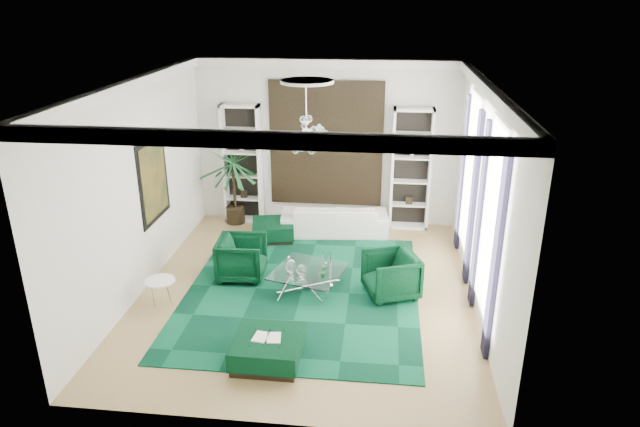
# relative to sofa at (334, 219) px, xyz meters

# --- Properties ---
(floor) EXTENTS (6.00, 7.00, 0.02)m
(floor) POSITION_rel_sofa_xyz_m (-0.27, -2.75, -0.36)
(floor) COLOR tan
(floor) RESTS_ON ground
(ceiling) EXTENTS (6.00, 7.00, 0.02)m
(ceiling) POSITION_rel_sofa_xyz_m (-0.27, -2.75, 3.46)
(ceiling) COLOR white
(ceiling) RESTS_ON ground
(wall_back) EXTENTS (6.00, 0.02, 3.80)m
(wall_back) POSITION_rel_sofa_xyz_m (-0.27, 0.76, 1.55)
(wall_back) COLOR silver
(wall_back) RESTS_ON ground
(wall_front) EXTENTS (6.00, 0.02, 3.80)m
(wall_front) POSITION_rel_sofa_xyz_m (-0.27, -6.26, 1.55)
(wall_front) COLOR silver
(wall_front) RESTS_ON ground
(wall_left) EXTENTS (0.02, 7.00, 3.80)m
(wall_left) POSITION_rel_sofa_xyz_m (-3.28, -2.75, 1.55)
(wall_left) COLOR silver
(wall_left) RESTS_ON ground
(wall_right) EXTENTS (0.02, 7.00, 3.80)m
(wall_right) POSITION_rel_sofa_xyz_m (2.74, -2.75, 1.55)
(wall_right) COLOR silver
(wall_right) RESTS_ON ground
(crown_molding) EXTENTS (6.00, 7.00, 0.18)m
(crown_molding) POSITION_rel_sofa_xyz_m (-0.27, -2.75, 3.35)
(crown_molding) COLOR white
(crown_molding) RESTS_ON ceiling
(ceiling_medallion) EXTENTS (0.90, 0.90, 0.05)m
(ceiling_medallion) POSITION_rel_sofa_xyz_m (-0.27, -2.45, 3.42)
(ceiling_medallion) COLOR white
(ceiling_medallion) RESTS_ON ceiling
(tapestry) EXTENTS (2.50, 0.06, 2.80)m
(tapestry) POSITION_rel_sofa_xyz_m (-0.27, 0.71, 1.55)
(tapestry) COLOR black
(tapestry) RESTS_ON wall_back
(shelving_left) EXTENTS (0.90, 0.38, 2.80)m
(shelving_left) POSITION_rel_sofa_xyz_m (-2.22, 0.56, 1.05)
(shelving_left) COLOR white
(shelving_left) RESTS_ON floor
(shelving_right) EXTENTS (0.90, 0.38, 2.80)m
(shelving_right) POSITION_rel_sofa_xyz_m (1.68, 0.56, 1.05)
(shelving_right) COLOR white
(shelving_right) RESTS_ON floor
(painting) EXTENTS (0.04, 1.30, 1.60)m
(painting) POSITION_rel_sofa_xyz_m (-3.24, -2.15, 1.50)
(painting) COLOR black
(painting) RESTS_ON wall_left
(window_near) EXTENTS (0.03, 1.10, 2.90)m
(window_near) POSITION_rel_sofa_xyz_m (2.72, -3.65, 1.55)
(window_near) COLOR white
(window_near) RESTS_ON wall_right
(curtain_near_a) EXTENTS (0.07, 0.30, 3.25)m
(curtain_near_a) POSITION_rel_sofa_xyz_m (2.69, -4.43, 1.30)
(curtain_near_a) COLOR black
(curtain_near_a) RESTS_ON floor
(curtain_near_b) EXTENTS (0.07, 0.30, 3.25)m
(curtain_near_b) POSITION_rel_sofa_xyz_m (2.69, -2.87, 1.30)
(curtain_near_b) COLOR black
(curtain_near_b) RESTS_ON floor
(window_far) EXTENTS (0.03, 1.10, 2.90)m
(window_far) POSITION_rel_sofa_xyz_m (2.72, -1.25, 1.55)
(window_far) COLOR white
(window_far) RESTS_ON wall_right
(curtain_far_a) EXTENTS (0.07, 0.30, 3.25)m
(curtain_far_a) POSITION_rel_sofa_xyz_m (2.69, -2.03, 1.30)
(curtain_far_a) COLOR black
(curtain_far_a) RESTS_ON floor
(curtain_far_b) EXTENTS (0.07, 0.30, 3.25)m
(curtain_far_b) POSITION_rel_sofa_xyz_m (2.69, -0.47, 1.30)
(curtain_far_b) COLOR black
(curtain_far_b) RESTS_ON floor
(rug) EXTENTS (4.20, 5.00, 0.02)m
(rug) POSITION_rel_sofa_xyz_m (-0.34, -2.80, -0.34)
(rug) COLOR #032F1D
(rug) RESTS_ON floor
(sofa) EXTENTS (2.48, 1.17, 0.70)m
(sofa) POSITION_rel_sofa_xyz_m (0.00, 0.00, 0.00)
(sofa) COLOR silver
(sofa) RESTS_ON floor
(armchair_left) EXTENTS (0.94, 0.91, 0.81)m
(armchair_left) POSITION_rel_sofa_xyz_m (-1.57, -2.35, 0.06)
(armchair_left) COLOR black
(armchair_left) RESTS_ON floor
(armchair_right) EXTENTS (1.14, 1.13, 0.81)m
(armchair_right) POSITION_rel_sofa_xyz_m (1.26, -2.74, 0.06)
(armchair_right) COLOR black
(armchair_right) RESTS_ON floor
(coffee_table) EXTENTS (1.47, 1.47, 0.41)m
(coffee_table) POSITION_rel_sofa_xyz_m (-0.23, -2.74, -0.14)
(coffee_table) COLOR white
(coffee_table) RESTS_ON floor
(ottoman_side) EXTENTS (1.06, 1.06, 0.40)m
(ottoman_side) POSITION_rel_sofa_xyz_m (-1.33, -0.48, -0.15)
(ottoman_side) COLOR black
(ottoman_side) RESTS_ON floor
(ottoman_front) EXTENTS (1.01, 1.01, 0.40)m
(ottoman_front) POSITION_rel_sofa_xyz_m (-0.56, -4.95, -0.15)
(ottoman_front) COLOR black
(ottoman_front) RESTS_ON floor
(book) EXTENTS (0.42, 0.28, 0.03)m
(book) POSITION_rel_sofa_xyz_m (-0.56, -4.95, 0.07)
(book) COLOR white
(book) RESTS_ON ottoman_front
(side_table) EXTENTS (0.64, 0.64, 0.50)m
(side_table) POSITION_rel_sofa_xyz_m (-2.71, -3.59, -0.10)
(side_table) COLOR white
(side_table) RESTS_ON floor
(palm) EXTENTS (1.96, 1.96, 2.40)m
(palm) POSITION_rel_sofa_xyz_m (-2.40, 0.37, 0.85)
(palm) COLOR #1C5629
(palm) RESTS_ON floor
(chandelier) EXTENTS (0.85, 0.85, 0.72)m
(chandelier) POSITION_rel_sofa_xyz_m (-0.31, -2.31, 2.50)
(chandelier) COLOR white
(chandelier) RESTS_ON ceiling
(table_plant) EXTENTS (0.15, 0.13, 0.24)m
(table_plant) POSITION_rel_sofa_xyz_m (0.07, -2.99, 0.18)
(table_plant) COLOR #1C5629
(table_plant) RESTS_ON coffee_table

